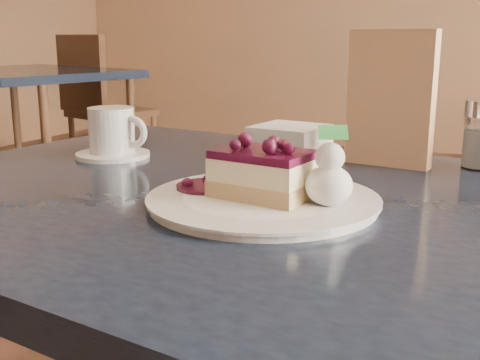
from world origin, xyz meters
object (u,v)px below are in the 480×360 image
at_px(main_table, 281,252).
at_px(cheesecake_slice, 263,174).
at_px(bg_table_far_left, 35,198).
at_px(dessert_plate, 263,201).
at_px(coffee_set, 113,135).

relative_size(main_table, cheesecake_slice, 9.95).
height_order(main_table, bg_table_far_left, bg_table_far_left).
xyz_separation_m(dessert_plate, bg_table_far_left, (-2.25, 1.83, -0.71)).
bearing_deg(main_table, cheesecake_slice, -90.00).
bearing_deg(bg_table_far_left, dessert_plate, -24.58).
bearing_deg(coffee_set, bg_table_far_left, 138.52).
xyz_separation_m(dessert_plate, cheesecake_slice, (0.00, 0.00, 0.04)).
relative_size(dessert_plate, bg_table_far_left, 0.15).
bearing_deg(main_table, coffee_set, 168.52).
relative_size(main_table, bg_table_far_left, 0.68).
bearing_deg(coffee_set, main_table, -18.58).
height_order(coffee_set, bg_table_far_left, coffee_set).
bearing_deg(cheesecake_slice, dessert_plate, 0.00).
relative_size(main_table, coffee_set, 9.29).
xyz_separation_m(coffee_set, bg_table_far_left, (-1.87, 1.65, -0.75)).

